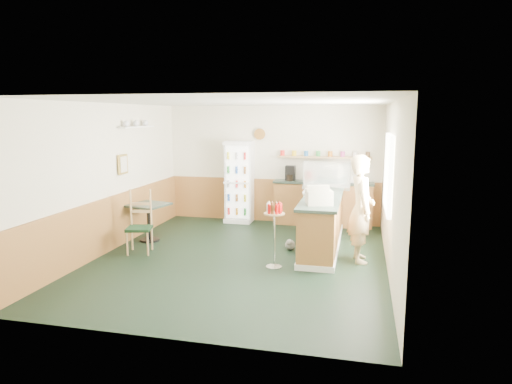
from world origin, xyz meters
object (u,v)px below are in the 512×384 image
(display_case, at_px, (327,175))
(cafe_chair, at_px, (141,220))
(condiment_stand, at_px, (274,224))
(cafe_table, at_px, (149,215))
(cash_register, at_px, (319,197))
(shopkeeper, at_px, (361,209))
(drinks_fridge, at_px, (239,182))

(display_case, relative_size, cafe_chair, 0.82)
(condiment_stand, height_order, cafe_table, condiment_stand)
(cash_register, height_order, cafe_table, cash_register)
(condiment_stand, distance_m, cafe_table, 2.92)
(condiment_stand, bearing_deg, display_case, 72.73)
(shopkeeper, xyz_separation_m, cafe_table, (-4.10, 0.36, -0.39))
(cash_register, bearing_deg, cafe_chair, 167.53)
(drinks_fridge, bearing_deg, cash_register, -51.18)
(drinks_fridge, relative_size, cafe_chair, 1.65)
(drinks_fridge, xyz_separation_m, display_case, (2.10, -0.91, 0.33))
(shopkeeper, relative_size, cafe_chair, 1.60)
(shopkeeper, relative_size, condiment_stand, 1.71)
(display_case, height_order, condiment_stand, display_case)
(drinks_fridge, bearing_deg, condiment_stand, -65.08)
(cafe_table, bearing_deg, display_case, 18.50)
(cafe_table, xyz_separation_m, cafe_chair, (0.19, -0.69, 0.07))
(cafe_table, relative_size, cafe_chair, 0.73)
(display_case, height_order, shopkeeper, shopkeeper)
(shopkeeper, xyz_separation_m, condiment_stand, (-1.37, -0.66, -0.18))
(cafe_chair, bearing_deg, cash_register, -12.08)
(display_case, xyz_separation_m, cafe_chair, (-3.21, -1.83, -0.68))
(condiment_stand, xyz_separation_m, cafe_table, (-2.73, 1.02, -0.21))
(shopkeeper, distance_m, cafe_chair, 3.93)
(drinks_fridge, height_order, cafe_chair, drinks_fridge)
(shopkeeper, distance_m, condiment_stand, 1.53)
(drinks_fridge, distance_m, display_case, 2.31)
(cafe_chair, bearing_deg, display_case, 15.27)
(drinks_fridge, height_order, cafe_table, drinks_fridge)
(drinks_fridge, bearing_deg, shopkeeper, -40.70)
(drinks_fridge, height_order, display_case, drinks_fridge)
(drinks_fridge, height_order, cash_register, drinks_fridge)
(cafe_table, bearing_deg, drinks_fridge, 57.50)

